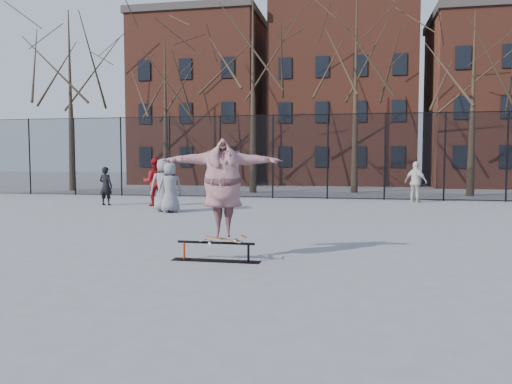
% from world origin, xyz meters
% --- Properties ---
extents(ground, '(100.00, 100.00, 0.00)m').
position_xyz_m(ground, '(0.00, 0.00, 0.00)').
color(ground, slate).
extents(skate_rail, '(1.70, 0.26, 0.37)m').
position_xyz_m(skate_rail, '(-0.15, -1.56, 0.15)').
color(skate_rail, black).
rests_on(skate_rail, ground).
extents(skateboard, '(0.77, 0.18, 0.09)m').
position_xyz_m(skateboard, '(-0.00, -1.56, 0.42)').
color(skateboard, '#925F3A').
rests_on(skateboard, skate_rail).
extents(skater, '(2.35, 1.12, 1.85)m').
position_xyz_m(skater, '(-0.00, -1.56, 1.39)').
color(skater, '#463B94').
rests_on(skater, skateboard).
extents(bystander_grey, '(1.05, 0.96, 1.80)m').
position_xyz_m(bystander_grey, '(-3.99, 6.14, 0.90)').
color(bystander_grey, slate).
rests_on(bystander_grey, ground).
extents(bystander_black, '(0.61, 0.44, 1.58)m').
position_xyz_m(bystander_black, '(-7.55, 8.22, 0.79)').
color(bystander_black, black).
rests_on(bystander_black, ground).
extents(bystander_red, '(1.12, 0.98, 1.93)m').
position_xyz_m(bystander_red, '(-5.49, 8.39, 0.97)').
color(bystander_red, maroon).
rests_on(bystander_red, ground).
extents(bystander_white, '(1.09, 0.99, 1.78)m').
position_xyz_m(bystander_white, '(5.06, 12.00, 0.89)').
color(bystander_white, silver).
rests_on(bystander_white, ground).
extents(bystander_extra, '(1.12, 0.99, 1.92)m').
position_xyz_m(bystander_extra, '(-4.33, 6.40, 0.96)').
color(bystander_extra, slate).
rests_on(bystander_extra, ground).
extents(fence, '(34.03, 0.07, 4.00)m').
position_xyz_m(fence, '(-0.01, 13.00, 2.05)').
color(fence, black).
rests_on(fence, ground).
extents(tree_row, '(33.66, 7.46, 10.67)m').
position_xyz_m(tree_row, '(-0.25, 17.15, 7.36)').
color(tree_row, black).
rests_on(tree_row, ground).
extents(rowhouses, '(29.00, 7.00, 13.00)m').
position_xyz_m(rowhouses, '(0.72, 26.00, 6.06)').
color(rowhouses, '#5E2C1E').
rests_on(rowhouses, ground).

